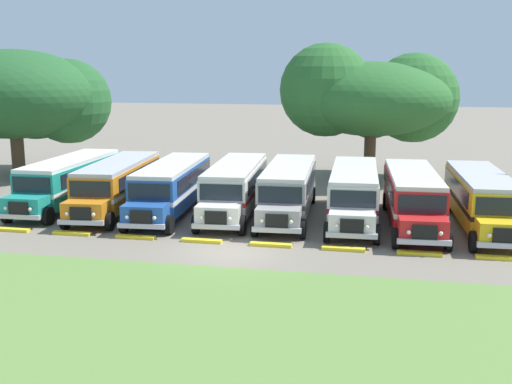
% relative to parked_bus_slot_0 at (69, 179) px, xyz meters
% --- Properties ---
extents(ground_plane, '(220.00, 220.00, 0.00)m').
position_rel_parked_bus_slot_0_xyz_m(ground_plane, '(11.99, -7.70, -1.58)').
color(ground_plane, slate).
extents(foreground_grass_strip, '(80.00, 11.91, 0.01)m').
position_rel_parked_bus_slot_0_xyz_m(foreground_grass_strip, '(11.99, -15.83, -1.58)').
color(foreground_grass_strip, olive).
rests_on(foreground_grass_strip, ground_plane).
extents(parked_bus_slot_0, '(2.89, 10.86, 2.82)m').
position_rel_parked_bus_slot_0_xyz_m(parked_bus_slot_0, '(0.00, 0.00, 0.00)').
color(parked_bus_slot_0, teal).
rests_on(parked_bus_slot_0, ground_plane).
extents(parked_bus_slot_1, '(3.51, 10.97, 2.82)m').
position_rel_parked_bus_slot_0_xyz_m(parked_bus_slot_1, '(3.38, -0.49, 0.00)').
color(parked_bus_slot_1, orange).
rests_on(parked_bus_slot_1, ground_plane).
extents(parked_bus_slot_2, '(3.31, 10.93, 2.82)m').
position_rel_parked_bus_slot_0_xyz_m(parked_bus_slot_2, '(6.76, -0.54, 0.00)').
color(parked_bus_slot_2, '#23519E').
rests_on(parked_bus_slot_2, ground_plane).
extents(parked_bus_slot_3, '(3.31, 10.93, 2.82)m').
position_rel_parked_bus_slot_0_xyz_m(parked_bus_slot_3, '(10.41, 0.06, 0.00)').
color(parked_bus_slot_3, silver).
rests_on(parked_bus_slot_3, ground_plane).
extents(parked_bus_slot_4, '(3.17, 10.91, 2.82)m').
position_rel_parked_bus_slot_0_xyz_m(parked_bus_slot_4, '(13.53, 0.05, 0.00)').
color(parked_bus_slot_4, '#9E9993').
rests_on(parked_bus_slot_4, ground_plane).
extents(parked_bus_slot_5, '(3.01, 10.88, 2.82)m').
position_rel_parked_bus_slot_0_xyz_m(parked_bus_slot_5, '(17.23, -0.21, 0.00)').
color(parked_bus_slot_5, silver).
rests_on(parked_bus_slot_5, ground_plane).
extents(parked_bus_slot_6, '(3.19, 10.91, 2.82)m').
position_rel_parked_bus_slot_0_xyz_m(parked_bus_slot_6, '(20.36, -0.67, 0.00)').
color(parked_bus_slot_6, red).
rests_on(parked_bus_slot_6, ground_plane).
extents(parked_bus_slot_7, '(3.08, 10.89, 2.82)m').
position_rel_parked_bus_slot_0_xyz_m(parked_bus_slot_7, '(23.90, -0.53, 0.00)').
color(parked_bus_slot_7, yellow).
rests_on(parked_bus_slot_7, ground_plane).
extents(curb_wheelstop_0, '(2.00, 0.36, 0.15)m').
position_rel_parked_bus_slot_0_xyz_m(curb_wheelstop_0, '(0.06, -6.40, -1.51)').
color(curb_wheelstop_0, yellow).
rests_on(curb_wheelstop_0, ground_plane).
extents(curb_wheelstop_1, '(2.00, 0.36, 0.15)m').
position_rel_parked_bus_slot_0_xyz_m(curb_wheelstop_1, '(3.47, -6.40, -1.51)').
color(curb_wheelstop_1, yellow).
rests_on(curb_wheelstop_1, ground_plane).
extents(curb_wheelstop_2, '(2.00, 0.36, 0.15)m').
position_rel_parked_bus_slot_0_xyz_m(curb_wheelstop_2, '(6.87, -6.40, -1.51)').
color(curb_wheelstop_2, yellow).
rests_on(curb_wheelstop_2, ground_plane).
extents(curb_wheelstop_3, '(2.00, 0.36, 0.15)m').
position_rel_parked_bus_slot_0_xyz_m(curb_wheelstop_3, '(10.28, -6.40, -1.51)').
color(curb_wheelstop_3, yellow).
rests_on(curb_wheelstop_3, ground_plane).
extents(curb_wheelstop_4, '(2.00, 0.36, 0.15)m').
position_rel_parked_bus_slot_0_xyz_m(curb_wheelstop_4, '(13.69, -6.40, -1.51)').
color(curb_wheelstop_4, yellow).
rests_on(curb_wheelstop_4, ground_plane).
extents(curb_wheelstop_5, '(2.00, 0.36, 0.15)m').
position_rel_parked_bus_slot_0_xyz_m(curb_wheelstop_5, '(17.10, -6.40, -1.51)').
color(curb_wheelstop_5, yellow).
rests_on(curb_wheelstop_5, ground_plane).
extents(curb_wheelstop_6, '(2.00, 0.36, 0.15)m').
position_rel_parked_bus_slot_0_xyz_m(curb_wheelstop_6, '(20.51, -6.40, -1.51)').
color(curb_wheelstop_6, yellow).
rests_on(curb_wheelstop_6, ground_plane).
extents(curb_wheelstop_7, '(2.00, 0.36, 0.15)m').
position_rel_parked_bus_slot_0_xyz_m(curb_wheelstop_7, '(23.92, -6.40, -1.51)').
color(curb_wheelstop_7, yellow).
rests_on(curb_wheelstop_7, ground_plane).
extents(broad_shade_tree, '(12.97, 10.56, 10.03)m').
position_rel_parked_bus_slot_0_xyz_m(broad_shade_tree, '(17.67, 12.71, 4.52)').
color(broad_shade_tree, brown).
rests_on(broad_shade_tree, ground_plane).
extents(secondary_tree, '(14.17, 11.79, 10.82)m').
position_rel_parked_bus_slot_0_xyz_m(secondary_tree, '(-9.08, 9.10, 4.71)').
color(secondary_tree, brown).
rests_on(secondary_tree, ground_plane).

